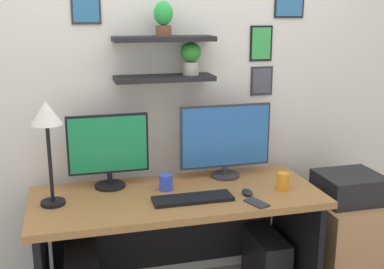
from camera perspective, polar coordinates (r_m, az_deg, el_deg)
name	(u,v)px	position (r m, az deg, el deg)	size (l,w,h in m)	color
back_wall_assembly	(161,77)	(3.01, -3.68, 6.80)	(4.40, 0.24, 2.70)	silver
desk	(175,224)	(2.88, -1.99, -10.55)	(1.63, 0.68, 0.75)	#9E6B38
monitor_left	(108,149)	(2.82, -9.89, -1.69)	(0.47, 0.18, 0.43)	black
monitor_right	(225,139)	(2.96, 3.99, -0.58)	(0.57, 0.18, 0.46)	#2D2D33
keyboard	(193,199)	(2.65, 0.10, -7.61)	(0.44, 0.14, 0.02)	black
computer_mouse	(247,192)	(2.74, 6.56, -6.82)	(0.06, 0.09, 0.03)	black
desk_lamp	(47,123)	(2.57, -16.82, 1.28)	(0.16, 0.16, 0.56)	black
cell_phone	(257,203)	(2.63, 7.67, -8.04)	(0.07, 0.14, 0.01)	#2D2D33
coffee_mug	(166,182)	(2.79, -3.12, -5.69)	(0.08, 0.08, 0.09)	blue
pen_cup	(283,181)	(2.84, 10.71, -5.48)	(0.07, 0.07, 0.10)	orange
drawer_cabinet	(345,242)	(3.35, 17.64, -12.09)	(0.44, 0.50, 0.59)	tan
printer	(349,187)	(3.20, 18.16, -5.94)	(0.38, 0.34, 0.17)	black
computer_tower_right	(266,262)	(3.22, 8.75, -14.77)	(0.18, 0.40, 0.38)	black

